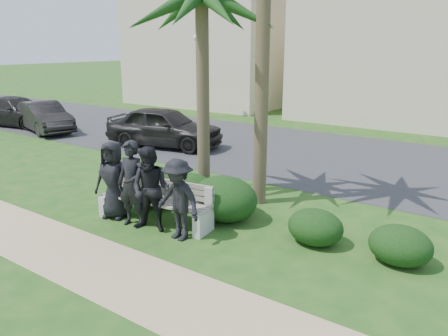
{
  "coord_description": "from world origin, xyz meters",
  "views": [
    {
      "loc": [
        5.47,
        -6.21,
        3.76
      ],
      "look_at": [
        0.42,
        1.0,
        1.27
      ],
      "focal_mm": 35.0,
      "sensor_mm": 36.0,
      "label": 1
    }
  ],
  "objects_px": {
    "man_c": "(151,190)",
    "car_b": "(44,117)",
    "man_b": "(132,184)",
    "car_c": "(17,112)",
    "street_lamp": "(197,61)",
    "car_a": "(164,127)",
    "man_a": "(113,180)",
    "park_bench": "(156,204)",
    "man_d": "(178,200)"
  },
  "relations": [
    {
      "from": "street_lamp",
      "to": "man_c",
      "type": "xyz_separation_m",
      "value": [
        8.37,
        -12.12,
        -2.05
      ]
    },
    {
      "from": "park_bench",
      "to": "man_d",
      "type": "bearing_deg",
      "value": -27.63
    },
    {
      "from": "park_bench",
      "to": "man_d",
      "type": "height_order",
      "value": "man_d"
    },
    {
      "from": "man_b",
      "to": "park_bench",
      "type": "bearing_deg",
      "value": 43.21
    },
    {
      "from": "man_d",
      "to": "car_a",
      "type": "xyz_separation_m",
      "value": [
        -5.88,
        5.99,
        -0.07
      ]
    },
    {
      "from": "street_lamp",
      "to": "park_bench",
      "type": "height_order",
      "value": "street_lamp"
    },
    {
      "from": "man_b",
      "to": "car_c",
      "type": "bearing_deg",
      "value": 148.01
    },
    {
      "from": "man_d",
      "to": "car_c",
      "type": "xyz_separation_m",
      "value": [
        -14.77,
        5.3,
        -0.16
      ]
    },
    {
      "from": "car_a",
      "to": "street_lamp",
      "type": "bearing_deg",
      "value": 15.03
    },
    {
      "from": "man_a",
      "to": "car_a",
      "type": "distance_m",
      "value": 7.13
    },
    {
      "from": "man_d",
      "to": "car_b",
      "type": "distance_m",
      "value": 13.35
    },
    {
      "from": "man_c",
      "to": "car_b",
      "type": "relative_size",
      "value": 0.45
    },
    {
      "from": "man_c",
      "to": "car_a",
      "type": "height_order",
      "value": "man_c"
    },
    {
      "from": "man_a",
      "to": "man_c",
      "type": "bearing_deg",
      "value": -19.56
    },
    {
      "from": "man_a",
      "to": "car_b",
      "type": "relative_size",
      "value": 0.44
    },
    {
      "from": "man_d",
      "to": "man_c",
      "type": "bearing_deg",
      "value": -174.66
    },
    {
      "from": "man_a",
      "to": "car_b",
      "type": "height_order",
      "value": "man_a"
    },
    {
      "from": "car_c",
      "to": "street_lamp",
      "type": "bearing_deg",
      "value": -51.16
    },
    {
      "from": "park_bench",
      "to": "man_d",
      "type": "relative_size",
      "value": 1.64
    },
    {
      "from": "street_lamp",
      "to": "car_a",
      "type": "bearing_deg",
      "value": -62.24
    },
    {
      "from": "park_bench",
      "to": "car_a",
      "type": "height_order",
      "value": "car_a"
    },
    {
      "from": "man_c",
      "to": "car_a",
      "type": "distance_m",
      "value": 7.9
    },
    {
      "from": "street_lamp",
      "to": "man_a",
      "type": "distance_m",
      "value": 14.19
    },
    {
      "from": "man_c",
      "to": "man_d",
      "type": "xyz_separation_m",
      "value": [
        0.73,
        0.0,
        -0.07
      ]
    },
    {
      "from": "man_c",
      "to": "car_b",
      "type": "xyz_separation_m",
      "value": [
        -11.58,
        5.15,
        -0.23
      ]
    },
    {
      "from": "park_bench",
      "to": "man_a",
      "type": "relative_size",
      "value": 1.56
    },
    {
      "from": "man_a",
      "to": "car_b",
      "type": "distance_m",
      "value": 11.56
    },
    {
      "from": "man_a",
      "to": "man_b",
      "type": "distance_m",
      "value": 0.7
    },
    {
      "from": "car_c",
      "to": "car_b",
      "type": "bearing_deg",
      "value": -105.08
    },
    {
      "from": "park_bench",
      "to": "man_b",
      "type": "distance_m",
      "value": 0.7
    },
    {
      "from": "man_b",
      "to": "car_a",
      "type": "relative_size",
      "value": 0.42
    },
    {
      "from": "man_c",
      "to": "car_a",
      "type": "bearing_deg",
      "value": 115.47
    },
    {
      "from": "man_b",
      "to": "car_b",
      "type": "height_order",
      "value": "man_b"
    },
    {
      "from": "man_b",
      "to": "man_c",
      "type": "bearing_deg",
      "value": -6.86
    },
    {
      "from": "man_b",
      "to": "street_lamp",
      "type": "bearing_deg",
      "value": 112.4
    },
    {
      "from": "man_a",
      "to": "man_c",
      "type": "relative_size",
      "value": 0.98
    },
    {
      "from": "man_b",
      "to": "car_c",
      "type": "xyz_separation_m",
      "value": [
        -13.52,
        5.33,
        -0.26
      ]
    },
    {
      "from": "man_b",
      "to": "car_a",
      "type": "height_order",
      "value": "man_b"
    },
    {
      "from": "man_a",
      "to": "man_b",
      "type": "xyz_separation_m",
      "value": [
        0.69,
        -0.09,
        0.06
      ]
    },
    {
      "from": "street_lamp",
      "to": "man_b",
      "type": "xyz_separation_m",
      "value": [
        7.85,
        -12.16,
        -2.01
      ]
    },
    {
      "from": "street_lamp",
      "to": "car_c",
      "type": "bearing_deg",
      "value": -129.74
    },
    {
      "from": "street_lamp",
      "to": "park_bench",
      "type": "xyz_separation_m",
      "value": [
        8.14,
        -11.77,
        -2.53
      ]
    },
    {
      "from": "park_bench",
      "to": "man_c",
      "type": "height_order",
      "value": "man_c"
    },
    {
      "from": "man_c",
      "to": "man_b",
      "type": "bearing_deg",
      "value": 168.45
    },
    {
      "from": "car_a",
      "to": "car_b",
      "type": "height_order",
      "value": "car_a"
    },
    {
      "from": "man_a",
      "to": "car_b",
      "type": "bearing_deg",
      "value": 136.9
    },
    {
      "from": "park_bench",
      "to": "man_a",
      "type": "bearing_deg",
      "value": -170.58
    },
    {
      "from": "street_lamp",
      "to": "car_a",
      "type": "distance_m",
      "value": 7.26
    },
    {
      "from": "car_a",
      "to": "car_c",
      "type": "height_order",
      "value": "car_a"
    },
    {
      "from": "street_lamp",
      "to": "man_a",
      "type": "xyz_separation_m",
      "value": [
        7.17,
        -12.07,
        -2.07
      ]
    }
  ]
}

